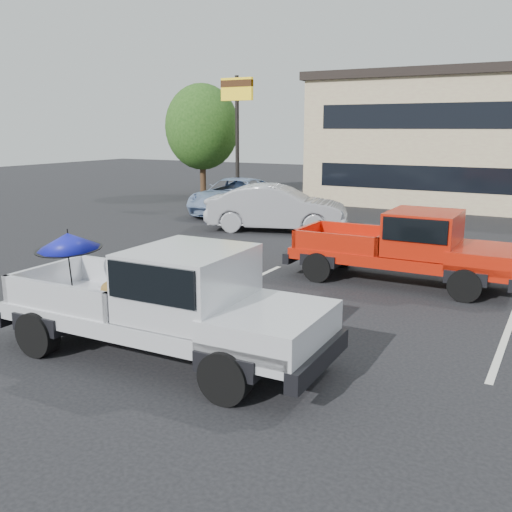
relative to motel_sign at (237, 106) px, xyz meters
The scene contains 9 objects.
ground 17.82m from the motel_sign, 54.46° to the right, with size 90.00×90.00×0.00m, color black.
stripe_left 14.65m from the motel_sign, 59.74° to the right, with size 0.12×5.00×0.01m, color silver.
stripe_right 18.29m from the motel_sign, 42.71° to the right, with size 0.12×5.00×0.01m, color silver.
motel_sign is the anchor object (origin of this frame).
tree_left 5.08m from the motel_sign, 143.13° to the left, with size 3.96×3.96×6.02m.
silver_pickup 18.44m from the motel_sign, 62.20° to the right, with size 5.74×2.23×2.06m.
red_pickup 14.73m from the motel_sign, 41.76° to the right, with size 5.45×2.05×1.79m.
silver_sedan 7.38m from the motel_sign, 45.96° to the right, with size 1.77×5.08×1.67m, color #9EA0A5.
blue_suv 4.26m from the motel_sign, 62.85° to the right, with size 2.53×5.49×1.53m, color #7C94BA.
Camera 1 is at (3.78, -8.97, 3.70)m, focal length 40.00 mm.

